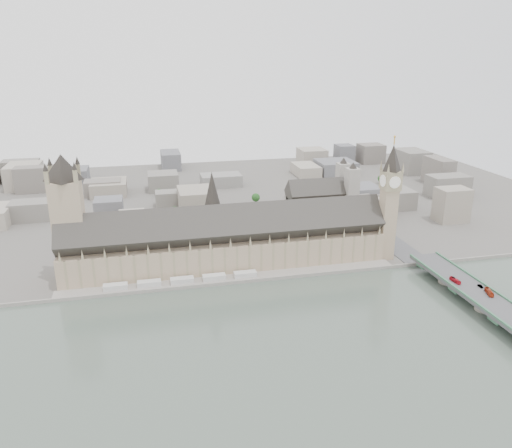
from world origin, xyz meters
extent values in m
plane|color=#595651|center=(0.00, 0.00, 0.00)|extent=(900.00, 900.00, 0.00)
plane|color=#4D5B4F|center=(0.00, -165.00, 0.00)|extent=(600.00, 600.00, 0.00)
cube|color=gray|center=(0.00, -15.00, 1.50)|extent=(600.00, 1.50, 3.00)
cube|color=gray|center=(0.00, -7.50, 1.00)|extent=(270.00, 15.00, 2.00)
cube|color=silver|center=(-90.00, -7.00, 4.00)|extent=(18.00, 7.00, 4.00)
cube|color=silver|center=(-65.00, -7.00, 4.00)|extent=(18.00, 7.00, 4.00)
cube|color=silver|center=(-40.00, -7.00, 4.00)|extent=(18.00, 7.00, 4.00)
cube|color=silver|center=(-15.00, -7.00, 4.00)|extent=(18.00, 7.00, 4.00)
cube|color=silver|center=(10.00, -7.00, 4.00)|extent=(18.00, 7.00, 4.00)
cube|color=tan|center=(0.00, 20.00, 12.50)|extent=(265.00, 40.00, 25.00)
cube|color=#32302C|center=(0.00, 20.00, 35.08)|extent=(265.00, 40.73, 40.73)
cube|color=tan|center=(138.00, 8.00, 31.00)|extent=(12.00, 12.00, 62.00)
cube|color=gray|center=(138.00, 8.00, 70.00)|extent=(14.00, 14.00, 16.00)
cylinder|color=white|center=(145.20, 8.00, 70.00)|extent=(0.60, 10.00, 10.00)
cylinder|color=white|center=(130.80, 8.00, 70.00)|extent=(0.60, 10.00, 10.00)
cylinder|color=white|center=(138.00, 15.20, 70.00)|extent=(10.00, 0.60, 10.00)
cylinder|color=white|center=(138.00, 0.80, 70.00)|extent=(10.00, 0.60, 10.00)
cone|color=#292520|center=(138.00, 8.00, 89.00)|extent=(17.00, 17.00, 22.00)
cylinder|color=#EEAE46|center=(138.00, 8.00, 103.00)|extent=(1.00, 1.00, 6.00)
sphere|color=#EEAE46|center=(138.00, 8.00, 106.50)|extent=(2.00, 2.00, 2.00)
cone|color=gray|center=(144.50, 14.50, 82.00)|extent=(2.40, 2.40, 8.00)
cone|color=gray|center=(131.50, 14.50, 82.00)|extent=(2.40, 2.40, 8.00)
cone|color=gray|center=(144.50, 1.50, 82.00)|extent=(2.40, 2.40, 8.00)
cone|color=gray|center=(131.50, 1.50, 82.00)|extent=(2.40, 2.40, 8.00)
cube|color=tan|center=(-122.00, 26.00, 40.00)|extent=(23.00, 23.00, 80.00)
cone|color=#292520|center=(-122.00, 26.00, 90.00)|extent=(30.00, 30.00, 20.00)
cylinder|color=gray|center=(-10.00, 26.00, 43.00)|extent=(12.00, 12.00, 20.00)
cone|color=#292520|center=(-10.00, 26.00, 67.00)|extent=(13.00, 13.00, 28.00)
cube|color=#474749|center=(162.00, -87.50, 5.12)|extent=(25.00, 325.00, 10.25)
cube|color=gray|center=(105.00, 95.00, 17.00)|extent=(60.00, 28.00, 34.00)
cube|color=#32302C|center=(105.00, 95.00, 39.00)|extent=(60.00, 28.28, 28.28)
cube|color=gray|center=(137.00, 107.00, 32.00)|extent=(12.00, 12.00, 64.00)
cube|color=gray|center=(137.00, 83.00, 32.00)|extent=(12.00, 12.00, 64.00)
imported|color=red|center=(155.64, -68.96, 11.71)|extent=(3.18, 10.60, 2.91)
imported|color=#A53014|center=(167.38, -91.56, 11.92)|extent=(6.51, 12.22, 3.33)
imported|color=gray|center=(168.61, -80.50, 11.06)|extent=(1.79, 4.95, 1.62)
camera|label=1|loc=(-62.97, -361.94, 170.58)|focal=35.00mm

